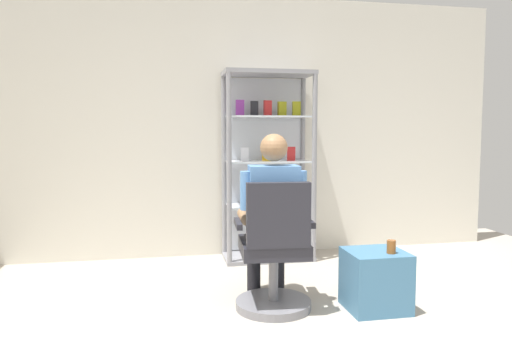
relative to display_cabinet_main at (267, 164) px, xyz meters
The scene contains 6 objects.
back_wall 0.60m from the display_cabinet_main, 149.50° to the left, with size 6.00×0.10×2.70m, color silver.
display_cabinet_main is the anchor object (origin of this frame).
office_chair 1.59m from the display_cabinet_main, 100.05° to the right, with size 0.58×0.56×0.96m.
seated_shopkeeper 1.35m from the display_cabinet_main, 100.77° to the right, with size 0.51×0.58×1.29m.
storage_crate 1.81m from the display_cabinet_main, 73.26° to the right, with size 0.43×0.39×0.44m, color teal.
tea_glass 1.81m from the display_cabinet_main, 71.50° to the right, with size 0.06×0.06×0.10m, color brown.
Camera 1 is at (-0.63, -1.96, 1.31)m, focal length 33.20 mm.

